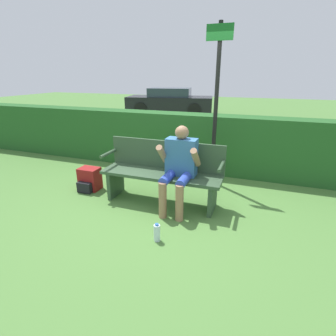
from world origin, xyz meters
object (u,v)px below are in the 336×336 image
Objects in this scene: backpack at (89,180)px; person_seated at (179,164)px; signpost at (216,98)px; park_bench at (163,172)px; water_bottle at (157,233)px; parked_car at (170,101)px.

person_seated is at bearing -3.17° from backpack.
person_seated is at bearing -103.79° from signpost.
water_bottle is at bearing -72.82° from park_bench.
parked_car reaches higher than backpack.
water_bottle is 0.09× the size of signpost.
signpost is 0.62× the size of parked_car.
water_bottle is at bearing -89.32° from person_seated.
water_bottle is 2.47m from signpost.
water_bottle is (0.31, -1.02, -0.38)m from park_bench.
person_seated is at bearing -22.84° from park_bench.
signpost is at bearing 59.94° from park_bench.
signpost reaches higher than person_seated.
park_bench is 0.39m from person_seated.
backpack is 0.09× the size of parked_car.
backpack is at bearing -178.41° from park_bench.
person_seated is 1.72m from backpack.
water_bottle is 10.49m from parked_car.
backpack is at bearing 176.83° from person_seated.
person_seated is at bearing 90.68° from water_bottle.
signpost is (0.27, 2.02, 1.40)m from water_bottle.
backpack is 9.12m from parked_car.
parked_car reaches higher than water_bottle.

